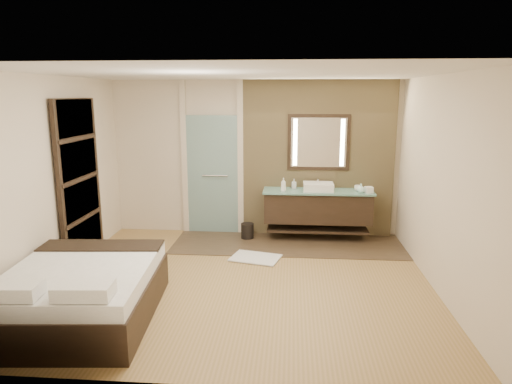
# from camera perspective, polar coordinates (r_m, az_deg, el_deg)

# --- Properties ---
(floor) EXTENTS (5.00, 5.00, 0.00)m
(floor) POSITION_cam_1_polar(r_m,az_deg,el_deg) (6.23, -1.85, -11.10)
(floor) COLOR olive
(floor) RESTS_ON ground
(tile_strip) EXTENTS (3.80, 1.30, 0.01)m
(tile_strip) POSITION_cam_1_polar(r_m,az_deg,el_deg) (7.69, 3.96, -6.49)
(tile_strip) COLOR #3A2E1F
(tile_strip) RESTS_ON floor
(stone_wall) EXTENTS (2.60, 0.08, 2.70)m
(stone_wall) POSITION_cam_1_polar(r_m,az_deg,el_deg) (7.99, 7.75, 4.05)
(stone_wall) COLOR tan
(stone_wall) RESTS_ON floor
(vanity) EXTENTS (1.85, 0.55, 0.88)m
(vanity) POSITION_cam_1_polar(r_m,az_deg,el_deg) (7.85, 7.71, -1.82)
(vanity) COLOR black
(vanity) RESTS_ON stone_wall
(mirror_unit) EXTENTS (1.06, 0.04, 0.96)m
(mirror_unit) POSITION_cam_1_polar(r_m,az_deg,el_deg) (7.90, 7.84, 6.16)
(mirror_unit) COLOR black
(mirror_unit) RESTS_ON stone_wall
(frosted_door) EXTENTS (1.10, 0.12, 2.70)m
(frosted_door) POSITION_cam_1_polar(r_m,az_deg,el_deg) (8.12, -5.44, 2.77)
(frosted_door) COLOR #BAEBE8
(frosted_door) RESTS_ON floor
(shoji_partition) EXTENTS (0.06, 1.20, 2.40)m
(shoji_partition) POSITION_cam_1_polar(r_m,az_deg,el_deg) (7.11, -21.17, 1.21)
(shoji_partition) COLOR black
(shoji_partition) RESTS_ON floor
(bed) EXTENTS (1.69, 2.04, 0.74)m
(bed) POSITION_cam_1_polar(r_m,az_deg,el_deg) (5.52, -20.97, -11.64)
(bed) COLOR black
(bed) RESTS_ON floor
(bath_mat) EXTENTS (0.82, 0.66, 0.02)m
(bath_mat) POSITION_cam_1_polar(r_m,az_deg,el_deg) (7.01, -0.06, -8.22)
(bath_mat) COLOR silver
(bath_mat) RESTS_ON floor
(waste_bin) EXTENTS (0.26, 0.26, 0.27)m
(waste_bin) POSITION_cam_1_polar(r_m,az_deg,el_deg) (7.92, -1.09, -4.90)
(waste_bin) COLOR black
(waste_bin) RESTS_ON floor
(tissue_box) EXTENTS (0.14, 0.14, 0.10)m
(tissue_box) POSITION_cam_1_polar(r_m,az_deg,el_deg) (7.73, 13.91, 0.27)
(tissue_box) COLOR white
(tissue_box) RESTS_ON vanity
(soap_bottle_a) EXTENTS (0.10, 0.10, 0.22)m
(soap_bottle_a) POSITION_cam_1_polar(r_m,az_deg,el_deg) (7.63, 3.45, 0.94)
(soap_bottle_a) COLOR white
(soap_bottle_a) RESTS_ON vanity
(soap_bottle_b) EXTENTS (0.08, 0.08, 0.17)m
(soap_bottle_b) POSITION_cam_1_polar(r_m,az_deg,el_deg) (7.88, 4.77, 1.05)
(soap_bottle_b) COLOR #B2B2B2
(soap_bottle_b) RESTS_ON vanity
(soap_bottle_c) EXTENTS (0.15, 0.15, 0.15)m
(soap_bottle_c) POSITION_cam_1_polar(r_m,az_deg,el_deg) (7.69, 12.97, 0.46)
(soap_bottle_c) COLOR #C2F3ED
(soap_bottle_c) RESTS_ON vanity
(cup) EXTENTS (0.16, 0.16, 0.10)m
(cup) POSITION_cam_1_polar(r_m,az_deg,el_deg) (7.83, 12.62, 0.47)
(cup) COLOR white
(cup) RESTS_ON vanity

